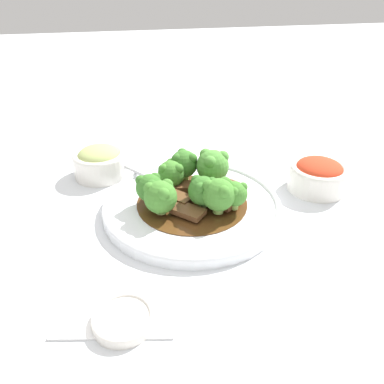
% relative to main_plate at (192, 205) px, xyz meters
% --- Properties ---
extents(ground_plane, '(4.00, 4.00, 0.00)m').
position_rel_main_plate_xyz_m(ground_plane, '(0.00, 0.00, -0.01)').
color(ground_plane, silver).
extents(main_plate, '(0.28, 0.28, 0.02)m').
position_rel_main_plate_xyz_m(main_plate, '(0.00, 0.00, 0.00)').
color(main_plate, white).
rests_on(main_plate, ground_plane).
extents(beef_strip_0, '(0.06, 0.06, 0.01)m').
position_rel_main_plate_xyz_m(beef_strip_0, '(0.04, -0.02, 0.02)').
color(beef_strip_0, '#56331E').
rests_on(beef_strip_0, main_plate).
extents(beef_strip_1, '(0.06, 0.06, 0.01)m').
position_rel_main_plate_xyz_m(beef_strip_1, '(-0.01, -0.04, 0.01)').
color(beef_strip_1, brown).
rests_on(beef_strip_1, main_plate).
extents(beef_strip_2, '(0.06, 0.06, 0.01)m').
position_rel_main_plate_xyz_m(beef_strip_2, '(-0.03, 0.01, 0.01)').
color(beef_strip_2, brown).
rests_on(beef_strip_2, main_plate).
extents(beef_strip_3, '(0.06, 0.05, 0.01)m').
position_rel_main_plate_xyz_m(beef_strip_3, '(0.06, 0.01, 0.01)').
color(beef_strip_3, brown).
rests_on(beef_strip_3, main_plate).
extents(beef_strip_4, '(0.07, 0.04, 0.01)m').
position_rel_main_plate_xyz_m(beef_strip_4, '(0.01, 0.03, 0.01)').
color(beef_strip_4, '#56331E').
rests_on(beef_strip_4, main_plate).
extents(broccoli_floret_0, '(0.05, 0.05, 0.06)m').
position_rel_main_plate_xyz_m(broccoli_floret_0, '(0.04, 0.04, 0.05)').
color(broccoli_floret_0, '#8EB756').
rests_on(broccoli_floret_0, main_plate).
extents(broccoli_floret_1, '(0.05, 0.05, 0.05)m').
position_rel_main_plate_xyz_m(broccoli_floret_1, '(0.03, -0.04, 0.04)').
color(broccoli_floret_1, '#7FA84C').
rests_on(broccoli_floret_1, main_plate).
extents(broccoli_floret_2, '(0.04, 0.04, 0.05)m').
position_rel_main_plate_xyz_m(broccoli_floret_2, '(-0.02, 0.05, 0.04)').
color(broccoli_floret_2, '#8EB756').
rests_on(broccoli_floret_2, main_plate).
extents(broccoli_floret_3, '(0.05, 0.05, 0.05)m').
position_rel_main_plate_xyz_m(broccoli_floret_3, '(0.01, -0.02, 0.04)').
color(broccoli_floret_3, '#8EB756').
rests_on(broccoli_floret_3, main_plate).
extents(broccoli_floret_4, '(0.05, 0.05, 0.05)m').
position_rel_main_plate_xyz_m(broccoli_floret_4, '(-0.05, -0.02, 0.04)').
color(broccoli_floret_4, '#8EB756').
rests_on(broccoli_floret_4, main_plate).
extents(broccoli_floret_5, '(0.05, 0.05, 0.06)m').
position_rel_main_plate_xyz_m(broccoli_floret_5, '(0.00, 0.06, 0.04)').
color(broccoli_floret_5, '#8EB756').
rests_on(broccoli_floret_5, main_plate).
extents(broccoli_floret_6, '(0.04, 0.04, 0.04)m').
position_rel_main_plate_xyz_m(broccoli_floret_6, '(0.06, -0.04, 0.04)').
color(broccoli_floret_6, '#8EB756').
rests_on(broccoli_floret_6, main_plate).
extents(broccoli_floret_7, '(0.04, 0.04, 0.05)m').
position_rel_main_plate_xyz_m(broccoli_floret_7, '(-0.06, 0.01, 0.04)').
color(broccoli_floret_7, '#8EB756').
rests_on(broccoli_floret_7, main_plate).
extents(serving_spoon, '(0.14, 0.19, 0.01)m').
position_rel_main_plate_xyz_m(serving_spoon, '(-0.05, 0.07, 0.02)').
color(serving_spoon, silver).
rests_on(serving_spoon, main_plate).
extents(side_bowl_kimchi, '(0.10, 0.10, 0.05)m').
position_rel_main_plate_xyz_m(side_bowl_kimchi, '(0.23, 0.02, 0.02)').
color(side_bowl_kimchi, white).
rests_on(side_bowl_kimchi, ground_plane).
extents(side_bowl_appetizer, '(0.10, 0.10, 0.06)m').
position_rel_main_plate_xyz_m(side_bowl_appetizer, '(-0.14, 0.15, 0.02)').
color(side_bowl_appetizer, white).
rests_on(side_bowl_appetizer, ground_plane).
extents(sauce_dish, '(0.07, 0.07, 0.01)m').
position_rel_main_plate_xyz_m(sauce_dish, '(-0.12, -0.20, -0.00)').
color(sauce_dish, white).
rests_on(sauce_dish, ground_plane).
extents(paper_napkin, '(0.14, 0.10, 0.01)m').
position_rel_main_plate_xyz_m(paper_napkin, '(-0.13, -0.19, -0.01)').
color(paper_napkin, white).
rests_on(paper_napkin, ground_plane).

